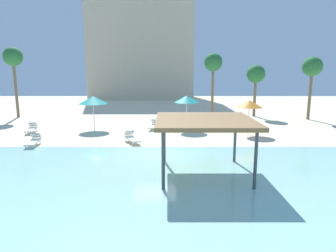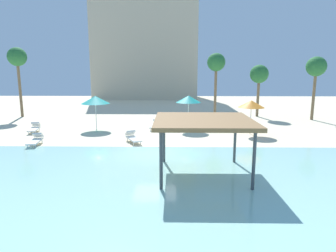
{
  "view_description": "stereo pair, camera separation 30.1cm",
  "coord_description": "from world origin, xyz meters",
  "px_view_note": "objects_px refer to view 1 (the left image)",
  "views": [
    {
      "loc": [
        0.79,
        -16.77,
        4.82
      ],
      "look_at": [
        0.74,
        2.0,
        1.3
      ],
      "focal_mm": 31.74,
      "sensor_mm": 36.0,
      "label": 1
    },
    {
      "loc": [
        1.09,
        -16.77,
        4.82
      ],
      "look_at": [
        0.74,
        2.0,
        1.3
      ],
      "focal_mm": 31.74,
      "sensor_mm": 36.0,
      "label": 2
    }
  ],
  "objects_px": {
    "beach_umbrella_teal_3": "(187,99)",
    "lounge_chair_1": "(155,125)",
    "beach_umbrella_orange_2": "(250,104)",
    "palm_tree_0": "(14,59)",
    "palm_tree_2": "(257,75)",
    "palm_tree_1": "(313,68)",
    "palm_tree_3": "(214,64)",
    "lounge_chair_2": "(32,128)",
    "shade_pavilion": "(205,122)",
    "lounge_chair_3": "(35,141)",
    "lounge_chair_0": "(133,138)",
    "beach_umbrella_teal_1": "(94,100)"
  },
  "relations": [
    {
      "from": "lounge_chair_0",
      "to": "shade_pavilion",
      "type": "bearing_deg",
      "value": 7.58
    },
    {
      "from": "beach_umbrella_teal_1",
      "to": "lounge_chair_3",
      "type": "relative_size",
      "value": 1.41
    },
    {
      "from": "palm_tree_1",
      "to": "palm_tree_3",
      "type": "xyz_separation_m",
      "value": [
        -9.28,
        2.44,
        0.45
      ]
    },
    {
      "from": "beach_umbrella_orange_2",
      "to": "beach_umbrella_teal_3",
      "type": "xyz_separation_m",
      "value": [
        -4.68,
        1.7,
        0.2
      ]
    },
    {
      "from": "shade_pavilion",
      "to": "palm_tree_0",
      "type": "height_order",
      "value": "palm_tree_0"
    },
    {
      "from": "lounge_chair_0",
      "to": "palm_tree_0",
      "type": "xyz_separation_m",
      "value": [
        -13.24,
        11.09,
        5.66
      ]
    },
    {
      "from": "beach_umbrella_teal_1",
      "to": "lounge_chair_0",
      "type": "height_order",
      "value": "beach_umbrella_teal_1"
    },
    {
      "from": "beach_umbrella_orange_2",
      "to": "lounge_chair_0",
      "type": "distance_m",
      "value": 9.31
    },
    {
      "from": "shade_pavilion",
      "to": "palm_tree_1",
      "type": "xyz_separation_m",
      "value": [
        12.37,
        16.05,
        2.56
      ]
    },
    {
      "from": "beach_umbrella_orange_2",
      "to": "palm_tree_1",
      "type": "xyz_separation_m",
      "value": [
        7.85,
        6.91,
        2.73
      ]
    },
    {
      "from": "beach_umbrella_orange_2",
      "to": "lounge_chair_0",
      "type": "height_order",
      "value": "beach_umbrella_orange_2"
    },
    {
      "from": "beach_umbrella_orange_2",
      "to": "lounge_chair_1",
      "type": "distance_m",
      "value": 7.87
    },
    {
      "from": "lounge_chair_1",
      "to": "lounge_chair_2",
      "type": "height_order",
      "value": "same"
    },
    {
      "from": "shade_pavilion",
      "to": "palm_tree_1",
      "type": "height_order",
      "value": "palm_tree_1"
    },
    {
      "from": "palm_tree_1",
      "to": "palm_tree_2",
      "type": "relative_size",
      "value": 1.14
    },
    {
      "from": "lounge_chair_2",
      "to": "lounge_chair_3",
      "type": "distance_m",
      "value": 4.57
    },
    {
      "from": "beach_umbrella_teal_3",
      "to": "lounge_chair_1",
      "type": "bearing_deg",
      "value": 175.77
    },
    {
      "from": "lounge_chair_1",
      "to": "palm_tree_3",
      "type": "xyz_separation_m",
      "value": [
        5.94,
        7.46,
        5.17
      ]
    },
    {
      "from": "lounge_chair_0",
      "to": "lounge_chair_1",
      "type": "distance_m",
      "value": 4.87
    },
    {
      "from": "palm_tree_0",
      "to": "palm_tree_2",
      "type": "distance_m",
      "value": 24.96
    },
    {
      "from": "lounge_chair_1",
      "to": "palm_tree_0",
      "type": "xyz_separation_m",
      "value": [
        -14.52,
        6.39,
        5.66
      ]
    },
    {
      "from": "beach_umbrella_teal_3",
      "to": "lounge_chair_3",
      "type": "distance_m",
      "value": 11.8
    },
    {
      "from": "beach_umbrella_orange_2",
      "to": "beach_umbrella_teal_3",
      "type": "relative_size",
      "value": 0.92
    },
    {
      "from": "lounge_chair_2",
      "to": "palm_tree_3",
      "type": "height_order",
      "value": "palm_tree_3"
    },
    {
      "from": "shade_pavilion",
      "to": "lounge_chair_2",
      "type": "xyz_separation_m",
      "value": [
        -12.42,
        9.56,
        -2.16
      ]
    },
    {
      "from": "lounge_chair_3",
      "to": "palm_tree_0",
      "type": "bearing_deg",
      "value": -158.21
    },
    {
      "from": "lounge_chair_1",
      "to": "lounge_chair_3",
      "type": "xyz_separation_m",
      "value": [
        -7.57,
        -5.59,
        0.0
      ]
    },
    {
      "from": "palm_tree_0",
      "to": "palm_tree_2",
      "type": "xyz_separation_m",
      "value": [
        24.9,
        0.7,
        -1.64
      ]
    },
    {
      "from": "beach_umbrella_teal_3",
      "to": "lounge_chair_2",
      "type": "xyz_separation_m",
      "value": [
        -12.27,
        -1.28,
        -2.19
      ]
    },
    {
      "from": "palm_tree_2",
      "to": "palm_tree_3",
      "type": "relative_size",
      "value": 0.82
    },
    {
      "from": "lounge_chair_2",
      "to": "lounge_chair_1",
      "type": "bearing_deg",
      "value": 86.86
    },
    {
      "from": "lounge_chair_2",
      "to": "palm_tree_3",
      "type": "distance_m",
      "value": 18.63
    },
    {
      "from": "lounge_chair_3",
      "to": "palm_tree_0",
      "type": "height_order",
      "value": "palm_tree_0"
    },
    {
      "from": "palm_tree_2",
      "to": "beach_umbrella_orange_2",
      "type": "bearing_deg",
      "value": -108.5
    },
    {
      "from": "beach_umbrella_teal_1",
      "to": "lounge_chair_1",
      "type": "xyz_separation_m",
      "value": [
        4.96,
        0.1,
        -2.11
      ]
    },
    {
      "from": "beach_umbrella_teal_3",
      "to": "palm_tree_0",
      "type": "distance_m",
      "value": 18.76
    },
    {
      "from": "palm_tree_1",
      "to": "beach_umbrella_teal_1",
      "type": "bearing_deg",
      "value": -165.79
    },
    {
      "from": "lounge_chair_3",
      "to": "beach_umbrella_teal_3",
      "type": "bearing_deg",
      "value": 109.35
    },
    {
      "from": "beach_umbrella_teal_3",
      "to": "palm_tree_2",
      "type": "distance_m",
      "value": 10.74
    },
    {
      "from": "shade_pavilion",
      "to": "lounge_chair_3",
      "type": "xyz_separation_m",
      "value": [
        -10.42,
        5.45,
        -2.16
      ]
    },
    {
      "from": "beach_umbrella_orange_2",
      "to": "beach_umbrella_teal_3",
      "type": "distance_m",
      "value": 4.98
    },
    {
      "from": "beach_umbrella_orange_2",
      "to": "palm_tree_3",
      "type": "distance_m",
      "value": 9.98
    },
    {
      "from": "beach_umbrella_teal_1",
      "to": "lounge_chair_1",
      "type": "bearing_deg",
      "value": 1.1
    },
    {
      "from": "beach_umbrella_orange_2",
      "to": "palm_tree_0",
      "type": "distance_m",
      "value": 23.7
    },
    {
      "from": "beach_umbrella_teal_3",
      "to": "lounge_chair_1",
      "type": "xyz_separation_m",
      "value": [
        -2.7,
        0.2,
        -2.19
      ]
    },
    {
      "from": "lounge_chair_1",
      "to": "beach_umbrella_orange_2",
      "type": "bearing_deg",
      "value": 84.14
    },
    {
      "from": "palm_tree_1",
      "to": "lounge_chair_3",
      "type": "bearing_deg",
      "value": -155.05
    },
    {
      "from": "lounge_chair_2",
      "to": "palm_tree_3",
      "type": "xyz_separation_m",
      "value": [
        15.51,
        8.94,
        5.17
      ]
    },
    {
      "from": "beach_umbrella_orange_2",
      "to": "lounge_chair_1",
      "type": "relative_size",
      "value": 1.32
    },
    {
      "from": "lounge_chair_1",
      "to": "palm_tree_2",
      "type": "relative_size",
      "value": 0.36
    }
  ]
}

